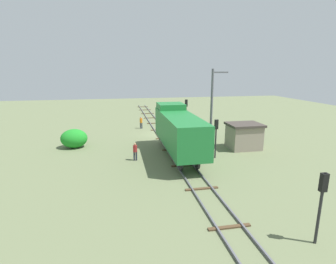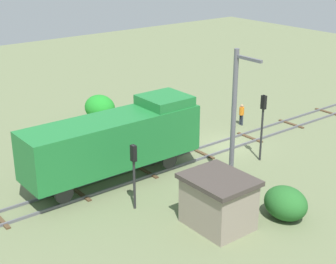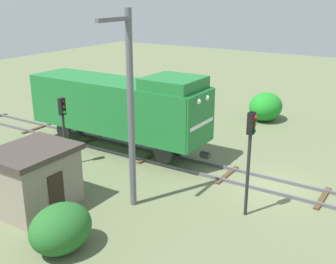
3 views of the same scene
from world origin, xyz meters
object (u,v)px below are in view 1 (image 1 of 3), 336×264
catenary_mast (212,104)px  relay_hut (244,136)px  locomotive (178,129)px  worker_by_signal (135,150)px  traffic_signal_far (322,195)px  traffic_signal_mid (216,131)px  worker_near_track (141,122)px  traffic_signal_near (186,110)px

catenary_mast → relay_hut: size_ratio=2.40×
locomotive → worker_by_signal: (4.20, 0.37, -1.78)m
locomotive → traffic_signal_far: bearing=104.3°
traffic_signal_mid → traffic_signal_far: traffic_signal_mid is taller
worker_near_track → locomotive: bearing=155.7°
traffic_signal_mid → locomotive: bearing=-17.2°
locomotive → traffic_signal_far: size_ratio=3.17×
worker_near_track → worker_by_signal: size_ratio=1.00×
traffic_signal_far → relay_hut: size_ratio=1.04×
worker_by_signal → catenary_mast: (-9.26, -5.05, 3.45)m
worker_near_track → worker_by_signal: 13.67m
catenary_mast → traffic_signal_mid: bearing=73.9°
worker_near_track → traffic_signal_far: bearing=157.8°
traffic_signal_near → traffic_signal_far: bearing=91.0°
locomotive → worker_by_signal: bearing=5.0°
traffic_signal_far → traffic_signal_mid: bearing=-89.1°
worker_near_track → catenary_mast: 11.83m
worker_near_track → catenary_mast: size_ratio=0.20×
worker_near_track → relay_hut: size_ratio=0.49×
traffic_signal_near → locomotive: bearing=70.9°
traffic_signal_mid → worker_by_signal: traffic_signal_mid is taller
catenary_mast → relay_hut: catenary_mast is taller
traffic_signal_near → traffic_signal_mid: bearing=91.1°
worker_near_track → relay_hut: relay_hut is taller
worker_by_signal → catenary_mast: size_ratio=0.20×
traffic_signal_near → relay_hut: 9.19m
traffic_signal_far → catenary_mast: catenary_mast is taller
worker_by_signal → traffic_signal_far: bearing=-48.7°
locomotive → catenary_mast: catenary_mast is taller
locomotive → traffic_signal_near: bearing=-109.1°
traffic_signal_mid → catenary_mast: size_ratio=0.45×
catenary_mast → relay_hut: (-2.44, 3.39, -3.05)m
locomotive → relay_hut: 7.73m
traffic_signal_near → catenary_mast: size_ratio=0.54×
traffic_signal_far → catenary_mast: 18.93m
traffic_signal_mid → traffic_signal_far: (-0.20, 13.05, -0.06)m
worker_near_track → catenary_mast: bearing=-173.3°
traffic_signal_near → catenary_mast: catenary_mast is taller
worker_by_signal → relay_hut: 11.82m
traffic_signal_near → traffic_signal_mid: traffic_signal_near is taller
traffic_signal_near → worker_by_signal: 12.30m
traffic_signal_far → worker_by_signal: bearing=-60.4°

